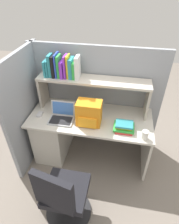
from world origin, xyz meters
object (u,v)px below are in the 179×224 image
(laptop, at_px, (62,116))
(backpack, at_px, (89,113))
(paper_cup, at_px, (145,135))
(computer_mouse, at_px, (40,114))
(office_chair, at_px, (64,198))

(laptop, xyz_separation_m, backpack, (0.35, -0.01, 0.10))
(laptop, height_order, paper_cup, laptop)
(backpack, xyz_separation_m, computer_mouse, (-0.67, 0.02, -0.13))
(backpack, relative_size, office_chair, 0.33)
(paper_cup, relative_size, office_chair, 0.11)
(office_chair, bearing_deg, computer_mouse, -44.66)
(backpack, bearing_deg, laptop, 178.61)
(backpack, bearing_deg, paper_cup, -12.77)
(laptop, xyz_separation_m, computer_mouse, (-0.31, 0.01, -0.03))
(backpack, height_order, office_chair, backpack)
(computer_mouse, bearing_deg, office_chair, -56.51)
(laptop, bearing_deg, paper_cup, -8.92)
(backpack, relative_size, paper_cup, 2.87)
(laptop, distance_m, computer_mouse, 0.31)
(backpack, distance_m, computer_mouse, 0.68)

